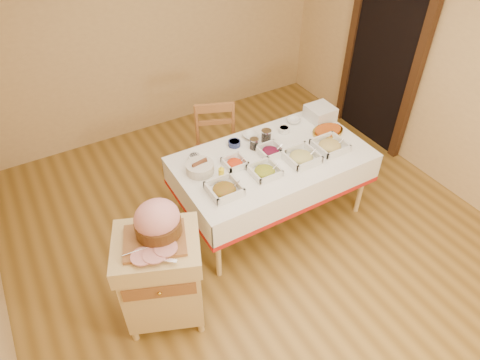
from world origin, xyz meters
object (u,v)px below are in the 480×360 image
Objects in this scene: brass_platter at (328,131)px; dining_table at (272,170)px; preserve_jar_right at (266,136)px; ham_on_board at (157,223)px; butcher_cart at (162,275)px; dining_chair at (217,151)px; preserve_jar_left at (254,144)px; plate_stack at (320,113)px; mustard_bottle at (221,174)px; bread_basket at (200,168)px.

dining_table is at bearing -175.82° from brass_platter.
ham_on_board is at bearing -152.07° from preserve_jar_right.
butcher_cart reaches higher than brass_platter.
brass_platter is (2.07, 0.59, 0.28)m from butcher_cart.
butcher_cart is 0.90× the size of dining_chair.
preserve_jar_right reaches higher than dining_table.
dining_chair is at bearing 111.09° from preserve_jar_left.
ham_on_board is at bearing -159.18° from plate_stack.
dining_chair is at bearing 161.57° from plate_stack.
mustard_bottle is 0.23m from bread_basket.
ham_on_board is at bearing -159.08° from dining_table.
dining_table is 1.85× the size of dining_chair.
ham_on_board is 3.66× the size of preserve_jar_right.
dining_chair reaches higher than brass_platter.
brass_platter is at bearing -31.92° from dining_chair.
dining_chair reaches higher than dining_table.
bread_basket reaches higher than brass_platter.
bread_basket is at bearing -173.93° from plate_stack.
dining_table is 7.00× the size of plate_stack.
dining_chair is at bearing 49.45° from bread_basket.
ham_on_board is 1.38× the size of brass_platter.
dining_chair is 6.20× the size of mustard_bottle.
dining_table is 7.21× the size of bread_basket.
preserve_jar_left is 0.43× the size of bread_basket.
mustard_bottle reaches higher than preserve_jar_left.
brass_platter is (0.78, -0.15, -0.03)m from preserve_jar_left.
ham_on_board is at bearing -150.37° from preserve_jar_left.
dining_table is at bearing 5.83° from mustard_bottle.
mustard_bottle reaches higher than dining_table.
plate_stack is 0.77× the size of brass_platter.
mustard_bottle is at bearing -174.17° from dining_table.
brass_platter is (1.27, 0.11, -0.05)m from mustard_bottle.
mustard_bottle reaches higher than butcher_cart.
brass_platter is (0.70, 0.05, 0.18)m from dining_table.
butcher_cart is at bearing -150.03° from preserve_jar_left.
dining_chair is 1.15m from brass_platter.
ham_on_board is 1.60m from preserve_jar_right.
bread_basket is (-0.11, 0.20, -0.02)m from mustard_bottle.
butcher_cart and preserve_jar_right have the same top height.
plate_stack is at bearing 21.26° from butcher_cart.
butcher_cart is 5.58× the size of mustard_bottle.
preserve_jar_left is (1.24, 0.71, -0.21)m from ham_on_board.
butcher_cart reaches higher than bread_basket.
dining_table is 0.73m from bread_basket.
bread_basket reaches higher than dining_table.
bread_basket is at bearing 119.14° from mustard_bottle.
preserve_jar_left is 0.56m from mustard_bottle.
bread_basket is (0.64, 0.65, -0.21)m from ham_on_board.
mustard_bottle is (-0.65, -0.30, 0.01)m from preserve_jar_right.
dining_chair is (-0.26, 0.64, -0.09)m from dining_table.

